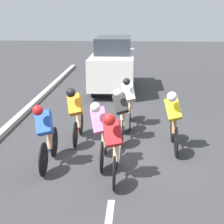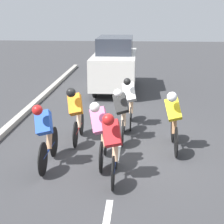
{
  "view_description": "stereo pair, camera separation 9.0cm",
  "coord_description": "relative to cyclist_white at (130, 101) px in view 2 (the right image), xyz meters",
  "views": [
    {
      "loc": [
        -0.4,
        8.46,
        3.37
      ],
      "look_at": [
        0.15,
        -0.09,
        0.95
      ],
      "focal_mm": 60.0,
      "sensor_mm": 36.0,
      "label": 1
    },
    {
      "loc": [
        -0.49,
        8.45,
        3.37
      ],
      "look_at": [
        0.15,
        -0.09,
        0.95
      ],
      "focal_mm": 60.0,
      "sensor_mm": 36.0,
      "label": 2
    }
  ],
  "objects": [
    {
      "name": "cyclist_pink",
      "position": [
        0.55,
        2.79,
        0.01
      ],
      "size": [
        0.46,
        1.65,
        1.47
      ],
      "color": "black",
      "rests_on": "ground"
    },
    {
      "name": "lane_stripe_near",
      "position": [
        0.23,
        5.09,
        -0.76
      ],
      "size": [
        0.12,
        1.4,
        0.01
      ],
      "primitive_type": "cube",
      "color": "white",
      "rests_on": "ground"
    },
    {
      "name": "support_car",
      "position": [
        0.76,
        -4.98,
        0.33
      ],
      "size": [
        1.7,
        4.41,
        2.18
      ],
      "color": "black",
      "rests_on": "ground"
    },
    {
      "name": "ground_plane",
      "position": [
        0.23,
        1.98,
        -0.76
      ],
      "size": [
        60.0,
        60.0,
        0.0
      ],
      "primitive_type": "plane",
      "color": "#38383A"
    },
    {
      "name": "cyclist_black",
      "position": [
        0.17,
        1.2,
        -0.03
      ],
      "size": [
        0.45,
        1.65,
        1.41
      ],
      "color": "black",
      "rests_on": "ground"
    },
    {
      "name": "cyclist_orange",
      "position": [
        1.33,
        1.41,
        0.03
      ],
      "size": [
        0.43,
        1.63,
        1.47
      ],
      "color": "black",
      "rests_on": "ground"
    },
    {
      "name": "lane_stripe_mid",
      "position": [
        0.23,
        1.89,
        -0.76
      ],
      "size": [
        0.12,
        1.4,
        0.01
      ],
      "primitive_type": "cube",
      "color": "white",
      "rests_on": "ground"
    },
    {
      "name": "cyclist_blue",
      "position": [
        1.72,
        3.01,
        -0.0
      ],
      "size": [
        0.43,
        1.73,
        1.45
      ],
      "color": "black",
      "rests_on": "ground"
    },
    {
      "name": "cyclist_red",
      "position": [
        0.24,
        3.56,
        0.01
      ],
      "size": [
        0.42,
        1.67,
        1.46
      ],
      "color": "black",
      "rests_on": "ground"
    },
    {
      "name": "cyclist_white",
      "position": [
        0.0,
        0.0,
        0.0
      ],
      "size": [
        0.43,
        1.68,
        1.47
      ],
      "color": "black",
      "rests_on": "ground"
    },
    {
      "name": "cyclist_yellow",
      "position": [
        -1.09,
        1.8,
        0.03
      ],
      "size": [
        0.44,
        1.75,
        1.5
      ],
      "color": "black",
      "rests_on": "ground"
    },
    {
      "name": "lane_stripe_far",
      "position": [
        0.23,
        -1.31,
        -0.76
      ],
      "size": [
        0.12,
        1.4,
        0.01
      ],
      "primitive_type": "cube",
      "color": "white",
      "rests_on": "ground"
    }
  ]
}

